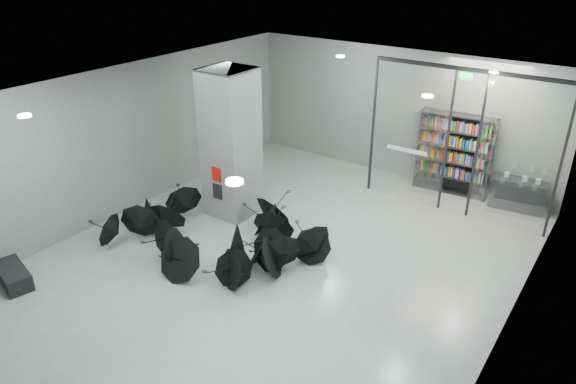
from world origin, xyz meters
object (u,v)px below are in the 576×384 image
Objects in this scene: bench at (13,276)px; shop_counter at (518,194)px; column at (231,144)px; umbrella_cluster at (226,243)px; bookshelf at (454,154)px.

bench is 0.83× the size of shop_counter.
column is at bearing -151.06° from shop_counter.
bench is at bearing -107.97° from column.
umbrella_cluster is at bearing -135.43° from shop_counter.
bookshelf is at bearing 72.21° from bench.
shop_counter is (1.94, -0.03, -0.77)m from bookshelf.
column is 0.72× the size of umbrella_cluster.
column is at bearing 85.71° from bench.
bookshelf is at bearing 64.28° from umbrella_cluster.
umbrella_cluster is (-5.10, -6.53, -0.12)m from shop_counter.
umbrella_cluster is at bearing -54.38° from column.
column is 6.57m from bookshelf.
umbrella_cluster reaches higher than shop_counter.
column is 2.77× the size of shop_counter.
bookshelf is at bearing 171.58° from shop_counter.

